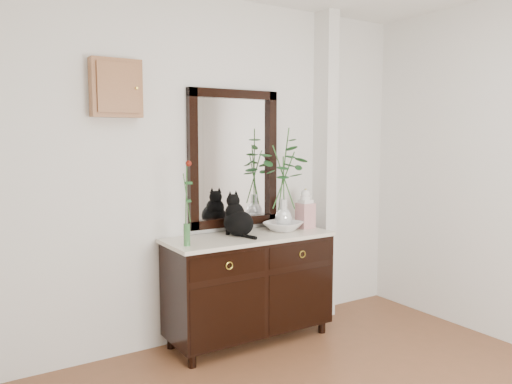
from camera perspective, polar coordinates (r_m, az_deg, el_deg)
wall_back at (r=4.01m, az=-3.89°, el=2.51°), size 3.60×0.04×2.70m
pilaster at (r=4.51m, az=7.86°, el=2.87°), size 0.12×0.20×2.70m
sideboard at (r=4.00m, az=-0.78°, el=-10.26°), size 1.33×0.52×0.82m
wall_mirror at (r=4.04m, az=-2.56°, el=3.82°), size 0.80×0.06×1.10m
key_cabinet at (r=3.65m, az=-15.70°, el=11.36°), size 0.35×0.10×0.40m
cat at (r=3.87m, az=-2.02°, el=-2.60°), size 0.29×0.33×0.33m
lotus_bowl at (r=4.10m, az=3.15°, el=-3.92°), size 0.39×0.39×0.07m
vase_branches at (r=4.05m, az=3.18°, el=1.64°), size 0.51×0.51×0.83m
bud_vase_rose at (r=3.52m, az=-7.96°, el=-1.23°), size 0.08×0.08×0.61m
ginger_jar at (r=4.22m, az=5.67°, el=-1.85°), size 0.13×0.13×0.34m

